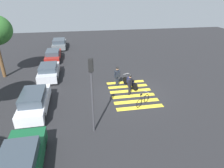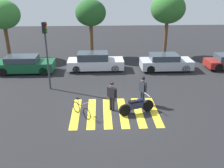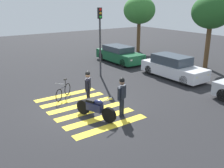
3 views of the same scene
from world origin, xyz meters
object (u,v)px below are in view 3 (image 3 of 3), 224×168
Objects in this scene: officer_by_motorcycle at (88,86)px; traffic_light_pole at (100,32)px; police_motorcycle at (95,108)px; car_green_compact at (119,54)px; officer_on_foot at (122,94)px; leaning_bicycle at (63,91)px; car_white_van at (173,67)px.

officer_by_motorcycle is 0.39× the size of traffic_light_pole.
police_motorcycle is 0.45× the size of car_green_compact.
police_motorcycle is 1.14× the size of officer_on_foot.
officer_on_foot is at bearing -35.64° from car_green_compact.
officer_on_foot is (3.58, 1.22, 0.69)m from leaning_bicycle.
police_motorcycle is 1.15× the size of officer_by_motorcycle.
car_green_compact is 1.01× the size of traffic_light_pole.
car_green_compact reaches higher than police_motorcycle.
traffic_light_pole is at bearing 145.80° from police_motorcycle.
leaning_bicycle is 0.73× the size of officer_on_foot.
traffic_light_pole is at bearing 141.21° from officer_by_motorcycle.
leaning_bicycle is at bearing -161.99° from officer_by_motorcycle.
police_motorcycle is 1.54m from officer_by_motorcycle.
car_green_compact is at bearing 126.85° from traffic_light_pole.
car_green_compact is 5.03m from traffic_light_pole.
traffic_light_pole is (-2.41, 3.88, 2.68)m from leaning_bicycle.
officer_on_foot reaches higher than leaning_bicycle.
car_white_van is (-2.94, 6.53, -0.35)m from officer_on_foot.
car_green_compact is at bearing 124.30° from leaning_bicycle.
officer_on_foot is 7.17m from car_white_van.
officer_by_motorcycle is (1.72, 0.56, 0.67)m from leaning_bicycle.
police_motorcycle is at bearing -72.18° from car_white_van.
car_green_compact is (-6.78, 6.86, -0.37)m from officer_by_motorcycle.
car_white_van is at bearing 98.51° from officer_by_motorcycle.
officer_by_motorcycle is at bearing -81.49° from car_white_van.
traffic_light_pole is (-4.13, 3.32, 2.01)m from officer_by_motorcycle.
officer_on_foot reaches higher than police_motorcycle.
police_motorcycle reaches higher than leaning_bicycle.
officer_by_motorcycle is 7.28m from car_white_van.
leaning_bicycle is (-3.09, -0.14, -0.10)m from police_motorcycle.
officer_by_motorcycle is at bearing 163.06° from police_motorcycle.
officer_on_foot is 10.65m from car_green_compact.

